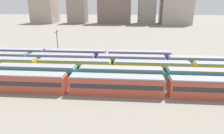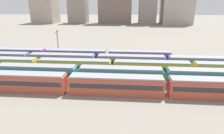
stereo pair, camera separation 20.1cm
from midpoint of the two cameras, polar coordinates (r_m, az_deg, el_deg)
name	(u,v)px [view 1 (the left image)]	position (r m, az deg, el deg)	size (l,w,h in m)	color
ground_plane	(17,72)	(54.50, -26.90, -1.39)	(600.00, 600.00, 0.00)	gray
train_track_0	(166,86)	(37.05, 15.98, -5.66)	(112.50, 3.06, 3.75)	#BC4C38
train_track_1	(78,74)	(42.47, -10.36, -2.13)	(74.70, 3.06, 3.75)	teal
train_track_2	(192,70)	(48.51, 22.86, -0.71)	(112.50, 3.06, 3.75)	yellow
train_track_3	(131,62)	(50.96, 5.58, 1.55)	(93.60, 3.06, 3.75)	#4C70BC
train_track_4	(76,56)	(58.01, -10.95, 3.37)	(55.80, 3.06, 3.75)	#6B429E
catenary_pole_1	(57,43)	(62.21, -16.24, 6.99)	(0.24, 3.20, 9.12)	#4C4C51
distant_building_0	(45,9)	(195.42, -19.75, 16.05)	(20.50, 20.91, 24.78)	#A89989
distant_building_1	(78,11)	(185.12, -10.36, 16.33)	(16.11, 16.97, 22.24)	gray
distant_building_2	(114,3)	(179.57, 0.71, 18.88)	(29.68, 14.41, 36.77)	#7A665B
distant_building_3	(147,2)	(179.96, 10.52, 18.77)	(14.64, 18.28, 37.90)	gray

